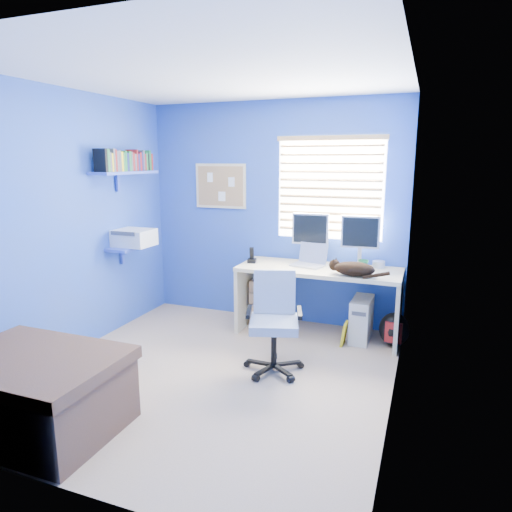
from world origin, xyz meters
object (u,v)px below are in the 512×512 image
at_px(office_chair, 274,334).
at_px(laptop, 308,256).
at_px(cat, 354,269).
at_px(desk, 318,301).
at_px(tower_pc, 361,319).

bearing_deg(office_chair, laptop, 87.62).
bearing_deg(cat, desk, 164.05).
relative_size(desk, cat, 4.27).
bearing_deg(desk, tower_pc, 1.02).
distance_m(desk, laptop, 0.50).
bearing_deg(laptop, cat, -10.98).
relative_size(laptop, tower_pc, 0.73).
bearing_deg(office_chair, desk, 79.70).
xyz_separation_m(laptop, office_chair, (-0.04, -1.00, -0.52)).
height_order(cat, tower_pc, cat).
relative_size(cat, tower_pc, 0.88).
bearing_deg(laptop, desk, -0.61).
relative_size(desk, laptop, 5.14).
bearing_deg(laptop, office_chair, -77.81).
relative_size(desk, tower_pc, 3.77).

